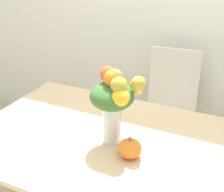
% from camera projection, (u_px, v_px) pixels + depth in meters
% --- Properties ---
extents(dining_table, '(1.53, 1.04, 0.76)m').
position_uv_depth(dining_table, '(107.00, 150.00, 1.78)').
color(dining_table, '#D1B284').
rests_on(dining_table, ground_plane).
extents(flower_vase, '(0.28, 0.25, 0.42)m').
position_uv_depth(flower_vase, '(114.00, 99.00, 1.59)').
color(flower_vase, silver).
rests_on(flower_vase, dining_table).
extents(pumpkin, '(0.12, 0.12, 0.11)m').
position_uv_depth(pumpkin, '(130.00, 148.00, 1.57)').
color(pumpkin, orange).
rests_on(pumpkin, dining_table).
extents(dining_chair_near_window, '(0.46, 0.46, 1.00)m').
position_uv_depth(dining_chair_near_window, '(169.00, 112.00, 2.53)').
color(dining_chair_near_window, silver).
rests_on(dining_chair_near_window, ground_plane).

